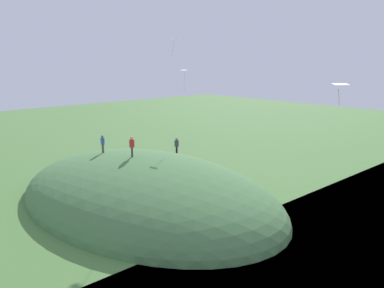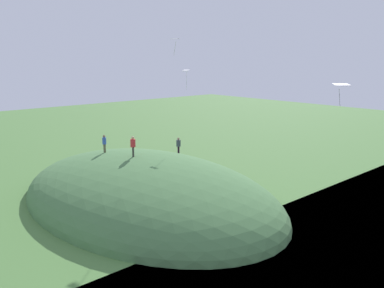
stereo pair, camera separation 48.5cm
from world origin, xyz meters
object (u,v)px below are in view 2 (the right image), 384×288
object	(u,v)px
kite_7	(174,40)
person_watching_kites	(178,144)
person_on_hilltop	(104,141)
kite_2	(186,72)
person_near_shore	(133,144)
mooring_post	(255,214)
kite_5	(341,85)

from	to	relation	value
kite_7	person_watching_kites	bearing A→B (deg)	154.71
person_on_hilltop	kite_2	bearing A→B (deg)	179.04
person_near_shore	mooring_post	world-z (taller)	person_near_shore
kite_2	kite_7	size ratio (longest dim) A/B	1.23
kite_5	kite_7	world-z (taller)	kite_7
mooring_post	kite_5	bearing A→B (deg)	-147.66
person_near_shore	person_watching_kites	bearing A→B (deg)	152.08
person_near_shore	kite_7	xyz separation A→B (m)	(3.68, -7.86, 9.29)
kite_2	kite_5	size ratio (longest dim) A/B	1.34
person_on_hilltop	kite_5	world-z (taller)	kite_5
person_on_hilltop	person_watching_kites	distance (m)	8.03
person_on_hilltop	person_watching_kites	size ratio (longest dim) A/B	0.94
person_on_hilltop	mooring_post	xyz separation A→B (m)	(-14.91, -4.62, -4.10)
person_near_shore	kite_7	distance (m)	12.72
kite_2	kite_7	bearing A→B (deg)	63.64
person_on_hilltop	kite_2	size ratio (longest dim) A/B	0.81
person_watching_kites	kite_7	size ratio (longest dim) A/B	1.05
person_on_hilltop	person_watching_kites	world-z (taller)	person_on_hilltop
person_on_hilltop	kite_7	world-z (taller)	kite_7
person_near_shore	person_watching_kites	size ratio (longest dim) A/B	1.02
kite_7	kite_5	bearing A→B (deg)	177.95
person_watching_kites	person_on_hilltop	bearing A→B (deg)	-43.32
person_watching_kites	kite_5	xyz separation A→B (m)	(-17.86, 0.11, 7.02)
person_watching_kites	person_near_shore	bearing A→B (deg)	-11.41
person_near_shore	person_watching_kites	world-z (taller)	person_near_shore
person_on_hilltop	kite_7	distance (m)	12.77
kite_2	person_on_hilltop	bearing A→B (deg)	83.07
person_near_shore	person_on_hilltop	distance (m)	4.32
kite_7	person_near_shore	bearing A→B (deg)	115.09
person_on_hilltop	kite_5	bearing A→B (deg)	117.17
person_near_shore	mooring_post	bearing A→B (deg)	64.78
mooring_post	person_near_shore	bearing A→B (deg)	21.37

